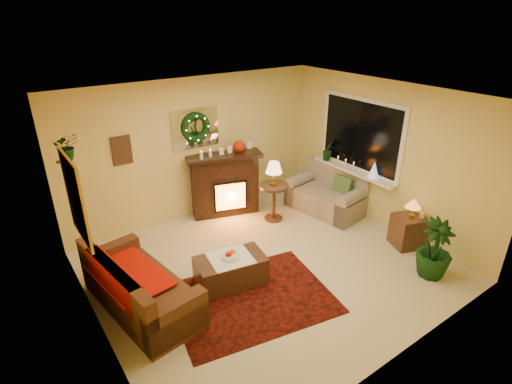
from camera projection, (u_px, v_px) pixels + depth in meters
floor at (269, 267)px, 6.21m from camera, size 5.00×5.00×0.00m
ceiling at (272, 99)px, 5.11m from camera, size 5.00×5.00×0.00m
wall_back at (196, 149)px, 7.32m from camera, size 5.00×5.00×0.00m
wall_front at (406, 267)px, 3.99m from camera, size 5.00×5.00×0.00m
wall_left at (88, 246)px, 4.35m from camera, size 4.50×4.50×0.00m
wall_right at (384, 156)px, 6.97m from camera, size 4.50×4.50×0.00m
area_rug at (252, 298)px, 5.53m from camera, size 2.40×1.98×0.01m
sofa at (140, 280)px, 5.21m from camera, size 1.08×1.97×0.80m
red_throw at (129, 274)px, 5.28m from camera, size 0.75×1.22×0.02m
fireplace at (225, 187)px, 7.62m from camera, size 1.30×0.75×1.14m
poinsettia at (239, 147)px, 7.45m from camera, size 0.23×0.23×0.23m
mantel_candle_a at (201, 156)px, 7.08m from camera, size 0.06×0.06×0.18m
mantel_candle_b at (210, 154)px, 7.18m from camera, size 0.06×0.06×0.17m
mantel_mirror at (195, 128)px, 7.14m from camera, size 0.92×0.02×0.72m
wreath at (196, 128)px, 7.10m from camera, size 0.55×0.11×0.55m
wall_art at (122, 150)px, 6.49m from camera, size 0.32×0.03×0.48m
gold_mirror at (75, 199)px, 4.39m from camera, size 0.03×0.84×1.00m
hanging_plant at (69, 159)px, 4.92m from camera, size 0.33×0.28×0.36m
loveseat at (327, 191)px, 7.76m from camera, size 1.05×1.57×0.84m
window_frame at (361, 135)px, 7.27m from camera, size 0.03×1.86×1.36m
window_glass at (360, 135)px, 7.26m from camera, size 0.02×1.70×1.22m
window_sill at (353, 171)px, 7.50m from camera, size 0.22×1.86×0.04m
mini_tree at (374, 170)px, 7.10m from camera, size 0.19×0.19×0.29m
sill_plant at (328, 151)px, 7.90m from camera, size 0.30×0.24×0.55m
side_table_round at (274, 204)px, 7.47m from camera, size 0.59×0.59×0.71m
lamp_cream at (274, 176)px, 7.23m from camera, size 0.30×0.30×0.46m
end_table_square at (407, 231)px, 6.66m from camera, size 0.57×0.57×0.54m
lamp_tiffany at (413, 207)px, 6.44m from camera, size 0.25×0.25×0.37m
coffee_table at (231, 270)px, 5.77m from camera, size 1.08×0.72×0.42m
fruit_bowl at (231, 256)px, 5.67m from camera, size 0.26×0.26×0.06m
floor_palm at (435, 249)px, 5.83m from camera, size 1.83×1.83×2.72m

